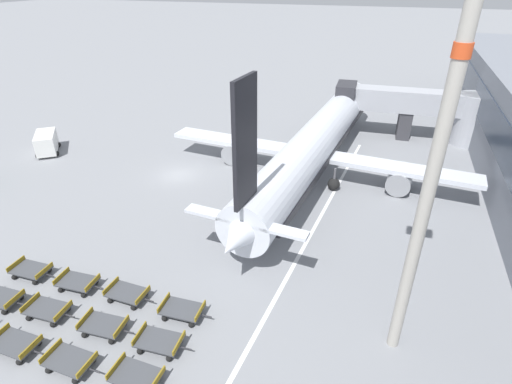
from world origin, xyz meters
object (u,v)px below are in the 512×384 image
(service_van, at_px, (46,142))
(baggage_dolly_row_mid_a_col_b, at_px, (48,310))
(baggage_dolly_row_mid_b_col_d, at_px, (182,310))
(baggage_dolly_row_mid_b_col_b, at_px, (78,282))
(baggage_dolly_row_near_col_c, at_px, (70,361))
(baggage_dolly_row_near_col_d, at_px, (137,376))
(baggage_dolly_row_mid_a_col_c, at_px, (104,326))
(baggage_dolly_row_mid_b_col_c, at_px, (127,294))
(apron_light_mast, at_px, (435,162))
(airplane, at_px, (315,144))
(baggage_dolly_row_mid_a_col_a, at_px, (1,298))
(baggage_dolly_row_mid_a_col_d, at_px, (160,342))
(baggage_dolly_row_mid_b_col_a, at_px, (31,270))
(baggage_dolly_row_near_col_b, at_px, (16,344))

(service_van, distance_m, baggage_dolly_row_mid_a_col_b, 28.41)
(service_van, xyz_separation_m, baggage_dolly_row_mid_b_col_d, (27.48, -17.91, -0.81))
(baggage_dolly_row_mid_a_col_b, height_order, baggage_dolly_row_mid_b_col_b, same)
(baggage_dolly_row_near_col_c, relative_size, baggage_dolly_row_near_col_d, 1.00)
(baggage_dolly_row_mid_a_col_c, xyz_separation_m, baggage_dolly_row_mid_b_col_c, (-0.27, 2.77, 0.00))
(baggage_dolly_row_near_col_c, relative_size, apron_light_mast, 0.16)
(baggage_dolly_row_near_col_c, bearing_deg, service_van, 135.37)
(airplane, xyz_separation_m, baggage_dolly_row_mid_b_col_d, (-3.51, -23.02, -2.73))
(airplane, distance_m, baggage_dolly_row_mid_b_col_b, 25.89)
(baggage_dolly_row_mid_a_col_a, bearing_deg, baggage_dolly_row_mid_a_col_d, 1.52)
(baggage_dolly_row_mid_b_col_a, bearing_deg, baggage_dolly_row_mid_a_col_b, -33.40)
(service_van, height_order, baggage_dolly_row_mid_b_col_b, service_van)
(service_van, bearing_deg, baggage_dolly_row_near_col_b, -49.64)
(baggage_dolly_row_near_col_d, bearing_deg, baggage_dolly_row_mid_a_col_d, 91.19)
(baggage_dolly_row_near_col_d, relative_size, baggage_dolly_row_mid_b_col_c, 1.00)
(baggage_dolly_row_near_col_b, xyz_separation_m, baggage_dolly_row_mid_b_col_a, (-4.23, 5.29, 0.00))
(baggage_dolly_row_near_col_b, bearing_deg, baggage_dolly_row_mid_b_col_b, 92.51)
(baggage_dolly_row_near_col_d, height_order, baggage_dolly_row_mid_b_col_c, same)
(baggage_dolly_row_near_col_b, relative_size, baggage_dolly_row_near_col_c, 1.00)
(baggage_dolly_row_near_col_b, relative_size, baggage_dolly_row_mid_a_col_c, 0.99)
(baggage_dolly_row_mid_a_col_c, bearing_deg, baggage_dolly_row_mid_b_col_a, 162.56)
(baggage_dolly_row_mid_b_col_a, bearing_deg, airplane, 56.29)
(baggage_dolly_row_mid_a_col_a, xyz_separation_m, baggage_dolly_row_mid_b_col_b, (3.68, 2.84, 0.00))
(apron_light_mast, bearing_deg, baggage_dolly_row_mid_b_col_a, -174.92)
(apron_light_mast, bearing_deg, baggage_dolly_row_mid_b_col_b, -174.06)
(baggage_dolly_row_mid_a_col_a, distance_m, baggage_dolly_row_mid_a_col_c, 7.78)
(baggage_dolly_row_mid_a_col_c, xyz_separation_m, baggage_dolly_row_mid_b_col_a, (-8.09, 2.54, 0.00))
(baggage_dolly_row_near_col_b, height_order, baggage_dolly_row_near_col_c, same)
(baggage_dolly_row_mid_a_col_b, relative_size, apron_light_mast, 0.16)
(baggage_dolly_row_near_col_d, relative_size, baggage_dolly_row_mid_b_col_a, 1.00)
(baggage_dolly_row_mid_b_col_b, height_order, apron_light_mast, apron_light_mast)
(service_van, distance_m, baggage_dolly_row_mid_b_col_d, 32.81)
(baggage_dolly_row_mid_a_col_d, bearing_deg, baggage_dolly_row_mid_b_col_d, 88.57)
(airplane, height_order, baggage_dolly_row_near_col_d, airplane)
(baggage_dolly_row_near_col_c, bearing_deg, baggage_dolly_row_mid_a_col_a, 162.41)
(baggage_dolly_row_mid_a_col_c, bearing_deg, baggage_dolly_row_mid_b_col_d, 34.61)
(baggage_dolly_row_near_col_c, distance_m, baggage_dolly_row_mid_b_col_d, 6.63)
(baggage_dolly_row_mid_a_col_b, xyz_separation_m, baggage_dolly_row_mid_b_col_a, (-3.96, 2.61, 0.00))
(baggage_dolly_row_near_col_b, distance_m, apron_light_mast, 24.25)
(baggage_dolly_row_mid_b_col_d, xyz_separation_m, apron_light_mast, (12.55, 2.08, 11.10))
(baggage_dolly_row_near_col_d, bearing_deg, airplane, 82.82)
(baggage_dolly_row_near_col_b, height_order, baggage_dolly_row_near_col_d, same)
(baggage_dolly_row_mid_b_col_b, height_order, baggage_dolly_row_mid_b_col_d, same)
(baggage_dolly_row_mid_a_col_b, height_order, baggage_dolly_row_mid_b_col_d, same)
(baggage_dolly_row_near_col_d, distance_m, baggage_dolly_row_mid_b_col_d, 4.93)
(airplane, bearing_deg, baggage_dolly_row_mid_a_col_c, -105.95)
(baggage_dolly_row_near_col_c, bearing_deg, baggage_dolly_row_mid_b_col_d, 53.20)
(baggage_dolly_row_near_col_d, relative_size, baggage_dolly_row_mid_b_col_d, 0.99)
(baggage_dolly_row_mid_a_col_a, distance_m, baggage_dolly_row_mid_b_col_d, 11.95)
(baggage_dolly_row_near_col_d, relative_size, baggage_dolly_row_mid_a_col_b, 1.00)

